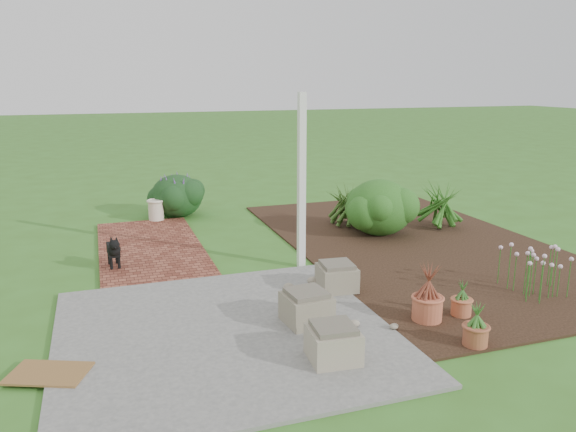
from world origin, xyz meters
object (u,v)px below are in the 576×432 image
object	(u,v)px
black_dog	(114,249)
cream_ceramic_urn	(156,210)
evergreen_shrub	(380,206)
stone_trough_near	(333,344)

from	to	relation	value
black_dog	cream_ceramic_urn	xyz separation A→B (m)	(0.87, 2.65, -0.08)
cream_ceramic_urn	evergreen_shrub	distance (m)	4.24
black_dog	evergreen_shrub	size ratio (longest dim) A/B	0.45
black_dog	cream_ceramic_urn	bearing A→B (deg)	67.39
stone_trough_near	cream_ceramic_urn	bearing A→B (deg)	99.41
cream_ceramic_urn	evergreen_shrub	size ratio (longest dim) A/B	0.33
black_dog	evergreen_shrub	bearing A→B (deg)	1.21
cream_ceramic_urn	evergreen_shrub	xyz separation A→B (m)	(3.61, -2.20, 0.29)
stone_trough_near	cream_ceramic_urn	distance (m)	6.26
stone_trough_near	black_dog	size ratio (longest dim) A/B	0.89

